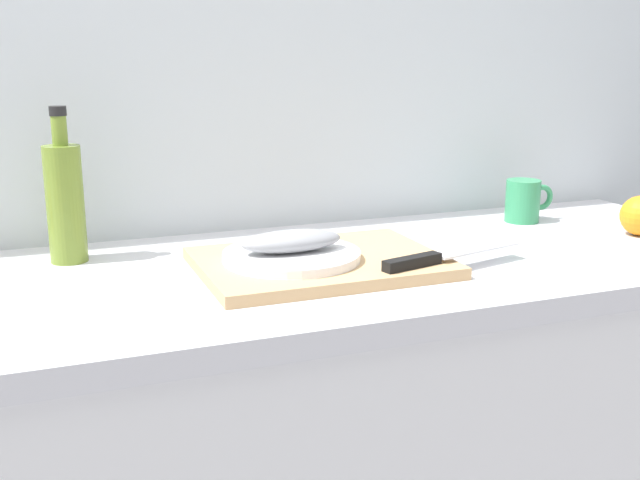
% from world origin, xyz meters
% --- Properties ---
extents(back_wall, '(3.20, 0.05, 2.50)m').
position_xyz_m(back_wall, '(0.00, 0.33, 1.25)').
color(back_wall, silver).
rests_on(back_wall, ground_plane).
extents(cutting_board, '(0.41, 0.30, 0.02)m').
position_xyz_m(cutting_board, '(0.14, -0.02, 0.91)').
color(cutting_board, tan).
rests_on(cutting_board, kitchen_counter).
extents(white_plate, '(0.23, 0.23, 0.01)m').
position_xyz_m(white_plate, '(0.09, -0.02, 0.93)').
color(white_plate, white).
rests_on(white_plate, cutting_board).
extents(fish_fillet, '(0.17, 0.07, 0.04)m').
position_xyz_m(fish_fillet, '(0.09, -0.02, 0.95)').
color(fish_fillet, gray).
rests_on(fish_fillet, white_plate).
extents(chef_knife, '(0.29, 0.10, 0.02)m').
position_xyz_m(chef_knife, '(0.30, -0.12, 0.93)').
color(chef_knife, silver).
rests_on(chef_knife, cutting_board).
extents(olive_oil_bottle, '(0.06, 0.06, 0.27)m').
position_xyz_m(olive_oil_bottle, '(-0.26, 0.18, 1.01)').
color(olive_oil_bottle, olive).
rests_on(olive_oil_bottle, kitchen_counter).
extents(coffee_mug_0, '(0.11, 0.07, 0.09)m').
position_xyz_m(coffee_mug_0, '(0.67, 0.16, 0.95)').
color(coffee_mug_0, '#338C59').
rests_on(coffee_mug_0, kitchen_counter).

